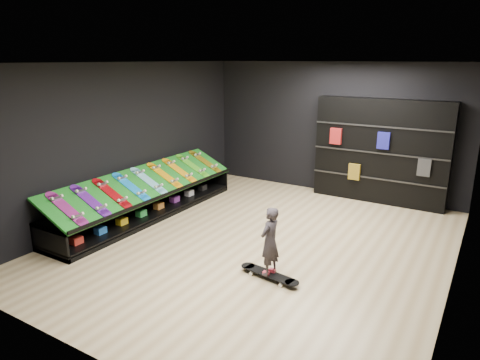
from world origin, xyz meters
The scene contains 20 objects.
floor centered at (0.00, 0.00, 0.00)m, with size 6.00×7.00×0.01m, color #C7B386.
ceiling centered at (0.00, 0.00, 3.00)m, with size 6.00×7.00×0.01m, color white.
wall_back centered at (0.00, 3.50, 1.50)m, with size 6.00×0.02×3.00m, color black.
wall_front centered at (0.00, -3.50, 1.50)m, with size 6.00×0.02×3.00m, color black.
wall_left centered at (-3.00, 0.00, 1.50)m, with size 0.02×7.00×3.00m, color black.
wall_right centered at (3.00, 0.00, 1.50)m, with size 0.02×7.00×3.00m, color black.
display_rack centered at (-2.55, 0.00, 0.25)m, with size 0.90×4.50×0.50m, color black, non-canonical shape.
turf_ramp centered at (-2.50, 0.00, 0.71)m, with size 1.00×4.50×0.04m, color #0F6013.
back_shelving centered at (1.16, 3.32, 1.13)m, with size 2.82×0.33×2.25m, color black.
floor_skateboard centered at (0.74, -1.03, 0.05)m, with size 0.98×0.22×0.09m, color black, non-canonical shape.
child centered at (0.74, -1.03, 0.39)m, with size 0.23×0.16×0.60m, color black.
display_board_0 centered at (-2.49, -1.90, 0.74)m, with size 0.98×0.22×0.09m, color #2626BF, non-canonical shape.
display_board_1 centered at (-2.49, -1.42, 0.74)m, with size 0.98×0.22×0.09m, color purple, non-canonical shape.
display_board_2 centered at (-2.49, -0.95, 0.74)m, with size 0.98×0.22×0.09m, color red, non-canonical shape.
display_board_3 centered at (-2.49, -0.48, 0.74)m, with size 0.98×0.22×0.09m, color blue, non-canonical shape.
display_board_4 centered at (-2.49, 0.00, 0.74)m, with size 0.98×0.22×0.09m, color #0CB2E5, non-canonical shape.
display_board_5 centered at (-2.49, 0.48, 0.74)m, with size 0.98×0.22×0.09m, color yellow, non-canonical shape.
display_board_6 centered at (-2.49, 0.95, 0.74)m, with size 0.98×0.22×0.09m, color orange, non-canonical shape.
display_board_7 centered at (-2.49, 1.42, 0.74)m, with size 0.98×0.22×0.09m, color green, non-canonical shape.
display_board_8 centered at (-2.49, 1.90, 0.74)m, with size 0.98×0.22×0.09m, color yellow, non-canonical shape.
Camera 1 is at (3.25, -5.99, 3.06)m, focal length 32.00 mm.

